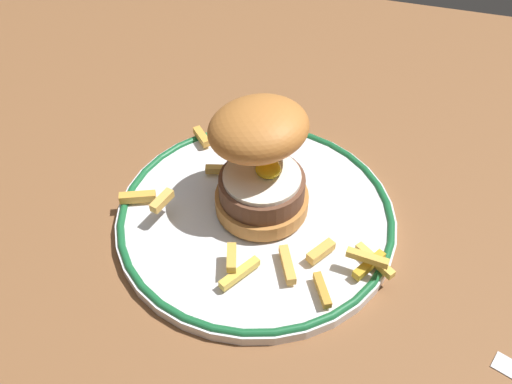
{
  "coord_description": "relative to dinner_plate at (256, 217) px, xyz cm",
  "views": [
    {
      "loc": [
        6.3,
        -37.09,
        46.61
      ],
      "look_at": [
        -4.88,
        1.85,
        4.6
      ],
      "focal_mm": 40.46,
      "sensor_mm": 36.0,
      "label": 1
    }
  ],
  "objects": [
    {
      "name": "fries_pile",
      "position": [
        1.43,
        -2.27,
        1.47
      ],
      "size": [
        29.54,
        21.26,
        2.71
      ],
      "color": "gold",
      "rests_on": "dinner_plate"
    },
    {
      "name": "ground_plane",
      "position": [
        4.88,
        -1.85,
        -2.84
      ],
      "size": [
        130.35,
        109.25,
        4.0
      ],
      "primitive_type": "cube",
      "color": "brown"
    },
    {
      "name": "burger",
      "position": [
        -0.15,
        1.89,
        6.89
      ],
      "size": [
        14.14,
        13.82,
        12.54
      ],
      "color": "#BE7837",
      "rests_on": "dinner_plate"
    },
    {
      "name": "dinner_plate",
      "position": [
        0.0,
        0.0,
        0.0
      ],
      "size": [
        29.51,
        29.51,
        1.6
      ],
      "color": "silver",
      "rests_on": "ground_plane"
    }
  ]
}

